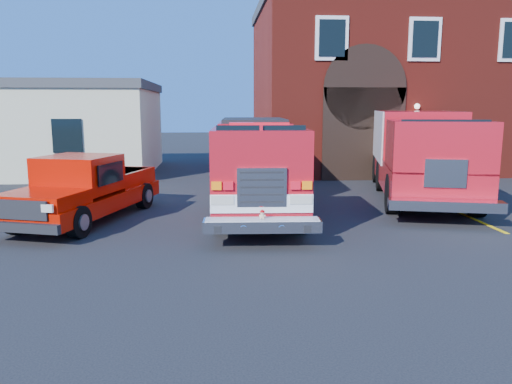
{
  "coord_description": "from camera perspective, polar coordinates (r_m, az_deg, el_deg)",
  "views": [
    {
      "loc": [
        -0.9,
        -12.26,
        3.22
      ],
      "look_at": [
        0.0,
        -1.2,
        1.3
      ],
      "focal_mm": 35.0,
      "sensor_mm": 36.0,
      "label": 1
    }
  ],
  "objects": [
    {
      "name": "pickup_truck",
      "position": [
        14.93,
        -18.91,
        0.28
      ],
      "size": [
        3.63,
        6.05,
        1.87
      ],
      "color": "black",
      "rests_on": "ground"
    },
    {
      "name": "parking_stripe_near",
      "position": [
        15.53,
        23.97,
        -3.0
      ],
      "size": [
        0.12,
        3.0,
        0.01
      ],
      "primitive_type": "cube",
      "color": "yellow",
      "rests_on": "ground"
    },
    {
      "name": "fire_station",
      "position": [
        28.07,
        16.32,
        11.54
      ],
      "size": [
        15.2,
        10.2,
        8.45
      ],
      "color": "maroon",
      "rests_on": "ground"
    },
    {
      "name": "parking_stripe_far",
      "position": [
        20.89,
        16.16,
        0.57
      ],
      "size": [
        0.12,
        3.0,
        0.01
      ],
      "primitive_type": "cube",
      "color": "yellow",
      "rests_on": "ground"
    },
    {
      "name": "side_building",
      "position": [
        26.55,
        -22.59,
        6.87
      ],
      "size": [
        10.2,
        8.2,
        4.35
      ],
      "color": "beige",
      "rests_on": "ground"
    },
    {
      "name": "parking_stripe_mid",
      "position": [
        18.16,
        19.49,
        -0.96
      ],
      "size": [
        0.12,
        3.0,
        0.01
      ],
      "primitive_type": "cube",
      "color": "yellow",
      "rests_on": "ground"
    },
    {
      "name": "ground",
      "position": [
        12.71,
        -0.44,
        -4.86
      ],
      "size": [
        100.0,
        100.0,
        0.0
      ],
      "primitive_type": "plane",
      "color": "black",
      "rests_on": "ground"
    },
    {
      "name": "fire_engine",
      "position": [
        15.66,
        -0.04,
        3.33
      ],
      "size": [
        2.96,
        9.21,
        2.81
      ],
      "color": "black",
      "rests_on": "ground"
    },
    {
      "name": "secondary_truck",
      "position": [
        18.73,
        18.26,
        4.5
      ],
      "size": [
        5.07,
        9.73,
        3.02
      ],
      "color": "black",
      "rests_on": "ground"
    }
  ]
}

